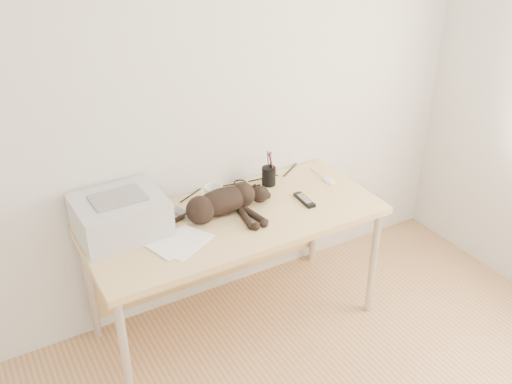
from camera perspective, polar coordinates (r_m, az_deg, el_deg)
wall_back at (r=3.10m, az=-5.49°, el=9.50°), size 3.50×0.00×3.50m
desk at (r=3.18m, az=-2.82°, el=-3.77°), size 1.60×0.70×0.74m
printer at (r=2.94m, az=-13.44°, el=-2.26°), size 0.44×0.38×0.21m
papers at (r=2.85m, az=-7.51°, el=-5.02°), size 0.35×0.29×0.01m
cat at (r=3.03m, az=-3.57°, el=-1.19°), size 0.68×0.31×0.15m
mug at (r=3.16m, az=-4.28°, el=-0.25°), size 0.15×0.15×0.10m
pen_cup at (r=3.33m, az=1.28°, el=1.64°), size 0.08×0.08×0.21m
remote_grey at (r=3.06m, az=-6.96°, el=-2.29°), size 0.12×0.19×0.02m
remote_black at (r=3.19m, az=4.86°, el=-0.80°), size 0.06×0.17×0.02m
mouse at (r=3.41m, az=7.28°, el=1.33°), size 0.07×0.11×0.03m
cable_tangle at (r=3.29m, az=-4.68°, el=0.11°), size 1.36×0.08×0.01m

